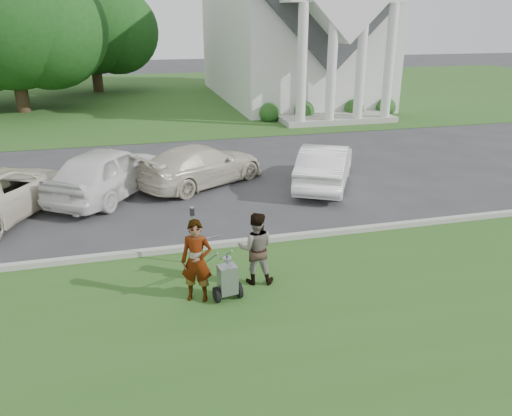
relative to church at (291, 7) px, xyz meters
name	(u,v)px	position (x,y,z in m)	size (l,w,h in m)	color
ground	(228,257)	(-9.00, -23.11, -5.94)	(120.00, 120.00, 0.00)	#333335
grass_strip	(260,327)	(-9.00, -26.11, -5.93)	(80.00, 7.00, 0.01)	#2E571D
church_lawn	(155,95)	(-9.00, 3.89, -5.93)	(80.00, 30.00, 0.01)	#2E571D
curb	(223,244)	(-9.00, -22.56, -5.86)	(80.00, 0.18, 0.15)	#9E9E93
church	(291,7)	(0.00, 0.00, 0.00)	(9.19, 19.00, 24.10)	white
tree_left	(9,21)	(-17.01, -1.13, -0.83)	(10.63, 8.40, 9.71)	#332316
tree_back	(91,26)	(-13.01, 6.87, -1.21)	(9.61, 7.60, 8.89)	#332316
striping_cart	(227,280)	(-9.37, -25.00, -5.50)	(0.60, 1.14, 1.02)	black
person_left	(197,262)	(-9.95, -24.86, -5.09)	(0.62, 0.41, 1.70)	#999999
person_right	(256,249)	(-8.65, -24.46, -5.15)	(0.77, 0.60, 1.58)	#999999
parking_meter_near	(193,229)	(-9.82, -23.30, -5.05)	(0.10, 0.09, 1.41)	gray
car_b	(109,172)	(-11.75, -17.94, -5.14)	(1.90, 4.72, 1.61)	white
car_c	(202,165)	(-8.75, -17.48, -5.27)	(1.88, 4.63, 1.34)	beige
car_d	(325,165)	(-4.78, -18.65, -5.23)	(1.50, 4.30, 1.42)	white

